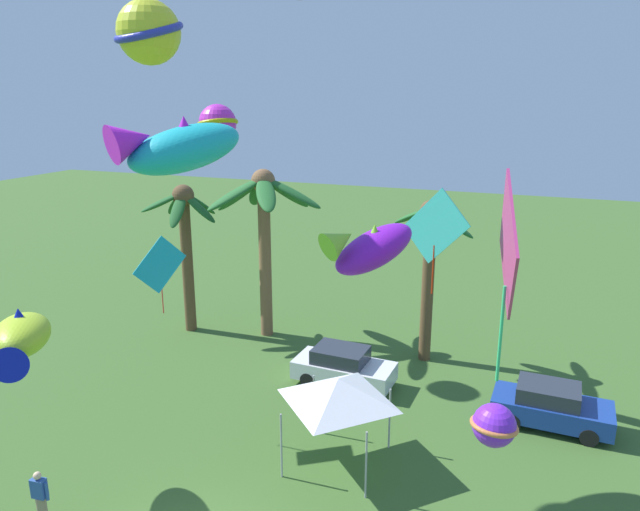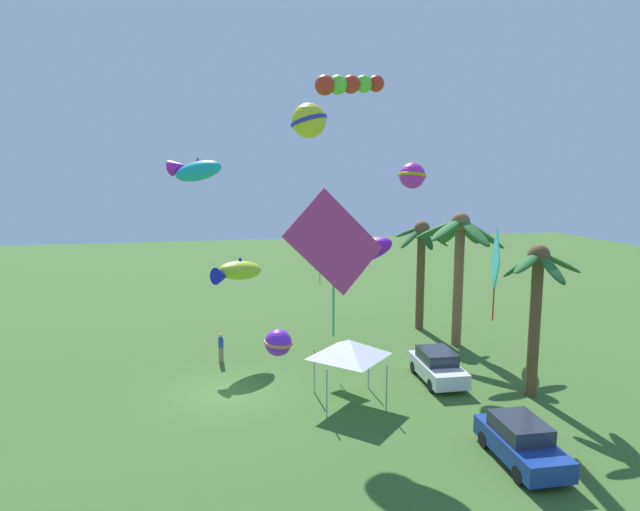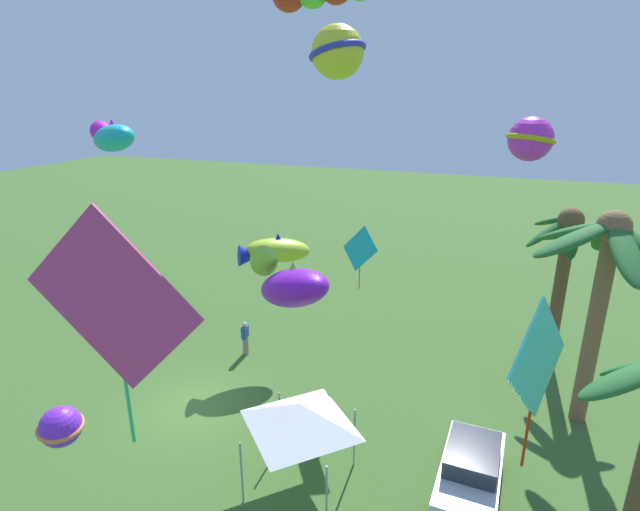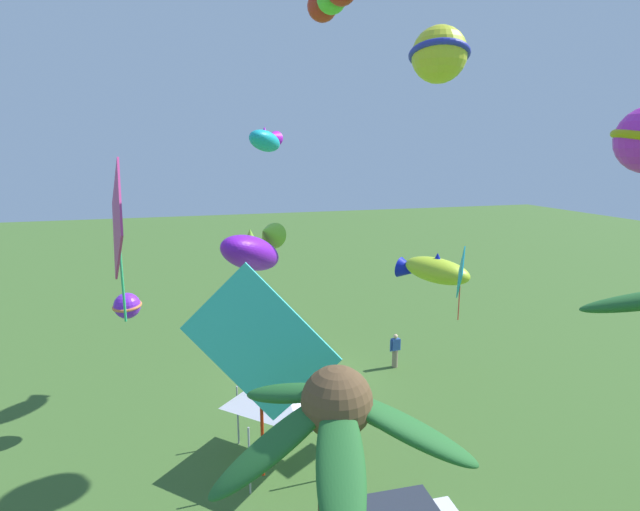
% 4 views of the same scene
% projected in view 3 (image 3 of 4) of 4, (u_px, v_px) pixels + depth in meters
% --- Properties ---
extents(ground_plane, '(120.00, 120.00, 0.00)m').
position_uv_depth(ground_plane, '(194.00, 407.00, 18.88)').
color(ground_plane, '#3D6028').
extents(palm_tree_0, '(5.24, 4.99, 7.86)m').
position_uv_depth(palm_tree_0, '(607.00, 265.00, 16.37)').
color(palm_tree_0, brown).
rests_on(palm_tree_0, ground).
extents(palm_tree_1, '(3.37, 3.37, 7.08)m').
position_uv_depth(palm_tree_1, '(565.00, 257.00, 20.23)').
color(palm_tree_1, brown).
rests_on(palm_tree_1, ground).
extents(parked_car_0, '(3.97, 1.88, 1.51)m').
position_uv_depth(parked_car_0, '(471.00, 470.00, 14.72)').
color(parked_car_0, silver).
rests_on(parked_car_0, ground).
extents(spectator_0, '(0.55, 0.27, 1.59)m').
position_uv_depth(spectator_0, '(245.00, 338.00, 22.47)').
color(spectator_0, gray).
rests_on(spectator_0, ground).
extents(festival_tent, '(2.86, 2.86, 2.85)m').
position_uv_depth(festival_tent, '(300.00, 415.00, 14.48)').
color(festival_tent, '#9E9EA3').
rests_on(festival_tent, ground).
extents(kite_fish_0, '(2.97, 3.31, 1.44)m').
position_uv_depth(kite_fish_0, '(274.00, 251.00, 21.87)').
color(kite_fish_0, '#A9CB28').
extents(kite_ball_1, '(2.27, 2.27, 1.47)m').
position_uv_depth(kite_ball_1, '(531.00, 139.00, 16.49)').
color(kite_ball_1, '#C32ABF').
extents(kite_ball_2, '(2.52, 2.51, 1.75)m').
position_uv_depth(kite_ball_2, '(337.00, 52.00, 16.21)').
color(kite_ball_2, '#CBD229').
extents(kite_fish_4, '(2.69, 3.12, 1.81)m').
position_uv_depth(kite_fish_4, '(290.00, 283.00, 12.26)').
color(kite_fish_4, purple).
extents(kite_diamond_5, '(2.65, 1.21, 4.02)m').
position_uv_depth(kite_diamond_5, '(538.00, 363.00, 9.83)').
color(kite_diamond_5, '#3AC4BD').
extents(kite_diamond_6, '(0.62, 3.58, 5.04)m').
position_uv_depth(kite_diamond_6, '(114.00, 303.00, 9.34)').
color(kite_diamond_6, '#BA3476').
extents(kite_ball_7, '(1.38, 1.38, 0.90)m').
position_uv_depth(kite_ball_7, '(61.00, 427.00, 10.90)').
color(kite_ball_7, '#7625D9').
extents(kite_fish_8, '(2.06, 2.55, 1.17)m').
position_uv_depth(kite_fish_8, '(112.00, 137.00, 14.83)').
color(kite_fish_8, '#17ACB9').
extents(kite_diamond_9, '(0.94, 1.63, 2.59)m').
position_uv_depth(kite_diamond_9, '(360.00, 249.00, 18.85)').
color(kite_diamond_9, '#17A0BC').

